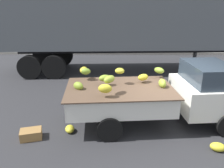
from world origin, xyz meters
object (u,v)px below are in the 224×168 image
fallen_banana_bunch_by_wheel (218,147)px  semi_trailer (130,19)px  pickup_truck (192,92)px  fallen_banana_bunch_near_tailgate (70,129)px  produce_crate (31,134)px

fallen_banana_bunch_by_wheel → semi_trailer: bearing=104.0°
pickup_truck → fallen_banana_bunch_by_wheel: (0.22, -1.46, -0.78)m
fallen_banana_bunch_near_tailgate → produce_crate: size_ratio=0.62×
fallen_banana_bunch_by_wheel → produce_crate: bearing=174.2°
pickup_truck → produce_crate: pickup_truck is taller
pickup_truck → fallen_banana_bunch_by_wheel: bearing=-86.3°
fallen_banana_bunch_near_tailgate → fallen_banana_bunch_by_wheel: bearing=-12.2°
pickup_truck → semi_trailer: (-1.45, 5.27, 1.66)m
produce_crate → semi_trailer: bearing=65.7°
pickup_truck → produce_crate: size_ratio=10.10×
semi_trailer → fallen_banana_bunch_by_wheel: (1.67, -6.73, -2.44)m
semi_trailer → fallen_banana_bunch_near_tailgate: size_ratio=37.44×
fallen_banana_bunch_near_tailgate → produce_crate: bearing=-160.9°
produce_crate → pickup_truck: bearing=13.1°
fallen_banana_bunch_by_wheel → pickup_truck: bearing=98.6°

